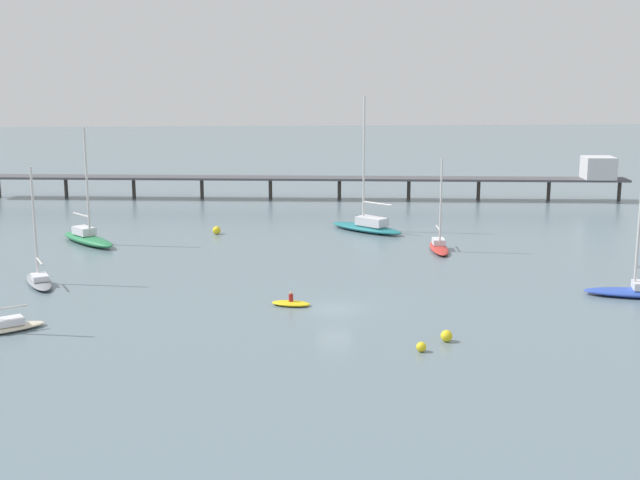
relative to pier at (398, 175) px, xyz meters
name	(u,v)px	position (x,y,z in m)	size (l,w,h in m)	color
ground_plane	(335,309)	(-12.90, -52.86, -3.43)	(400.00, 400.00, 0.00)	slate
pier	(398,175)	(0.00, 0.00, 0.00)	(88.62, 12.24, 6.13)	#4C4C51
sailboat_teal	(368,224)	(-6.84, -22.39, -2.62)	(8.70, 8.67, 15.10)	#1E727A
sailboat_cream	(3,325)	(-36.64, -57.06, -2.96)	(6.09, 4.57, 7.31)	beige
sailboat_green	(87,237)	(-36.97, -27.11, -2.69)	(7.79, 8.74, 12.22)	#287F4C
sailboat_red	(439,245)	(-0.77, -32.65, -2.84)	(2.13, 6.71, 9.39)	red
sailboat_gray	(39,278)	(-37.56, -43.94, -2.84)	(4.39, 6.98, 10.07)	gray
dinghy_yellow	(291,303)	(-16.24, -51.66, -3.23)	(3.31, 2.14, 1.14)	yellow
mooring_buoy_outer	(421,347)	(-8.01, -62.98, -3.10)	(0.67, 0.67, 0.67)	yellow
mooring_buoy_mid	(217,230)	(-23.73, -22.87, -2.99)	(0.90, 0.90, 0.90)	yellow
mooring_buoy_near	(447,336)	(-5.94, -61.04, -3.03)	(0.81, 0.81, 0.81)	yellow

